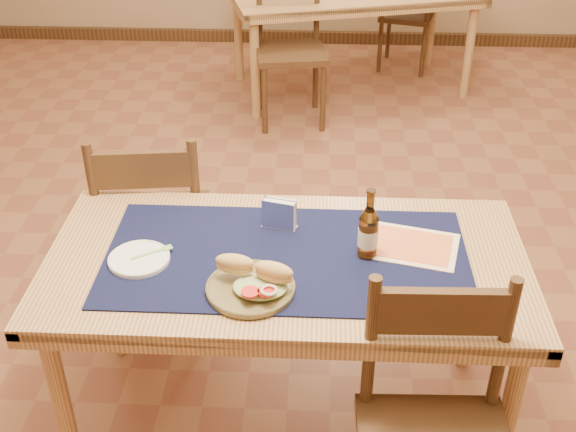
{
  "coord_description": "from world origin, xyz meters",
  "views": [
    {
      "loc": [
        0.1,
        -2.73,
        2.16
      ],
      "look_at": [
        0.0,
        -0.7,
        0.85
      ],
      "focal_mm": 45.0,
      "sensor_mm": 36.0,
      "label": 1
    }
  ],
  "objects_px": {
    "back_table": "(353,0)",
    "beer_bottle": "(368,232)",
    "chair_main_far": "(155,224)",
    "sandwich_plate": "(253,283)",
    "main_table": "(287,277)",
    "napkin_holder": "(279,214)"
  },
  "relations": [
    {
      "from": "beer_bottle",
      "to": "napkin_holder",
      "type": "xyz_separation_m",
      "value": [
        -0.3,
        0.15,
        -0.04
      ]
    },
    {
      "from": "chair_main_far",
      "to": "sandwich_plate",
      "type": "bearing_deg",
      "value": -56.7
    },
    {
      "from": "back_table",
      "to": "beer_bottle",
      "type": "relative_size",
      "value": 7.56
    },
    {
      "from": "beer_bottle",
      "to": "napkin_holder",
      "type": "height_order",
      "value": "beer_bottle"
    },
    {
      "from": "chair_main_far",
      "to": "napkin_holder",
      "type": "distance_m",
      "value": 0.73
    },
    {
      "from": "beer_bottle",
      "to": "napkin_holder",
      "type": "relative_size",
      "value": 1.91
    },
    {
      "from": "back_table",
      "to": "sandwich_plate",
      "type": "xyz_separation_m",
      "value": [
        -0.4,
        -3.44,
        0.12
      ]
    },
    {
      "from": "main_table",
      "to": "chair_main_far",
      "type": "bearing_deg",
      "value": 136.23
    },
    {
      "from": "back_table",
      "to": "beer_bottle",
      "type": "xyz_separation_m",
      "value": [
        -0.05,
        -3.24,
        0.18
      ]
    },
    {
      "from": "napkin_holder",
      "to": "main_table",
      "type": "bearing_deg",
      "value": -78.95
    },
    {
      "from": "back_table",
      "to": "chair_main_far",
      "type": "relative_size",
      "value": 1.96
    },
    {
      "from": "beer_bottle",
      "to": "sandwich_plate",
      "type": "bearing_deg",
      "value": -150.12
    },
    {
      "from": "back_table",
      "to": "chair_main_far",
      "type": "bearing_deg",
      "value": -108.24
    },
    {
      "from": "beer_bottle",
      "to": "main_table",
      "type": "bearing_deg",
      "value": -175.68
    },
    {
      "from": "chair_main_far",
      "to": "napkin_holder",
      "type": "height_order",
      "value": "chair_main_far"
    },
    {
      "from": "sandwich_plate",
      "to": "chair_main_far",
      "type": "bearing_deg",
      "value": 123.3
    },
    {
      "from": "sandwich_plate",
      "to": "napkin_holder",
      "type": "height_order",
      "value": "napkin_holder"
    },
    {
      "from": "chair_main_far",
      "to": "sandwich_plate",
      "type": "distance_m",
      "value": 0.93
    },
    {
      "from": "chair_main_far",
      "to": "sandwich_plate",
      "type": "xyz_separation_m",
      "value": [
        0.49,
        -0.74,
        0.28
      ]
    },
    {
      "from": "main_table",
      "to": "sandwich_plate",
      "type": "xyz_separation_m",
      "value": [
        -0.09,
        -0.19,
        0.12
      ]
    },
    {
      "from": "chair_main_far",
      "to": "beer_bottle",
      "type": "relative_size",
      "value": 3.85
    },
    {
      "from": "main_table",
      "to": "beer_bottle",
      "type": "distance_m",
      "value": 0.32
    }
  ]
}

